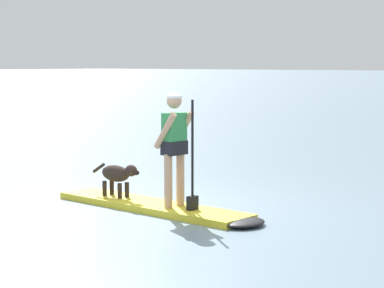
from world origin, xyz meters
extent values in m
plane|color=gray|center=(0.00, 0.00, 0.00)|extent=(400.00, 400.00, 0.00)
cube|color=yellow|center=(0.00, 0.00, 0.05)|extent=(3.49, 0.92, 0.10)
ellipsoid|color=black|center=(1.72, -0.11, 0.05)|extent=(0.60, 0.70, 0.10)
cylinder|color=tan|center=(0.48, 0.10, 0.49)|extent=(0.12, 0.12, 0.79)
cylinder|color=tan|center=(0.47, -0.16, 0.49)|extent=(0.12, 0.12, 0.79)
cube|color=black|center=(0.47, -0.03, 0.97)|extent=(0.24, 0.37, 0.20)
cube|color=#338C4C|center=(0.47, -0.03, 1.18)|extent=(0.22, 0.35, 0.59)
sphere|color=tan|center=(0.47, -0.03, 1.64)|extent=(0.22, 0.22, 0.22)
ellipsoid|color=white|center=(0.47, -0.03, 1.71)|extent=(0.23, 0.23, 0.11)
cylinder|color=tan|center=(0.49, 0.16, 1.23)|extent=(0.42, 0.12, 0.54)
cylinder|color=tan|center=(0.46, -0.22, 1.23)|extent=(0.42, 0.12, 0.54)
cylinder|color=black|center=(0.82, -0.05, 0.89)|extent=(0.04, 0.04, 1.57)
cube|color=black|center=(0.82, -0.05, 0.20)|extent=(0.09, 0.18, 0.20)
ellipsoid|color=#2D231E|center=(-0.78, 0.05, 0.47)|extent=(0.60, 0.26, 0.26)
ellipsoid|color=#2D231E|center=(-0.43, 0.03, 0.54)|extent=(0.23, 0.17, 0.18)
ellipsoid|color=black|center=(-0.32, 0.02, 0.52)|extent=(0.12, 0.09, 0.08)
cylinder|color=#2D231E|center=(-1.17, 0.07, 0.52)|extent=(0.27, 0.07, 0.18)
cylinder|color=#2D231E|center=(-0.60, 0.12, 0.22)|extent=(0.07, 0.07, 0.24)
cylinder|color=#2D231E|center=(-0.61, -0.04, 0.22)|extent=(0.07, 0.07, 0.24)
cylinder|color=#2D231E|center=(-0.95, 0.14, 0.22)|extent=(0.07, 0.07, 0.24)
cylinder|color=#2D231E|center=(-0.96, -0.02, 0.22)|extent=(0.07, 0.07, 0.24)
camera|label=1|loc=(7.17, -8.26, 2.19)|focal=69.05mm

